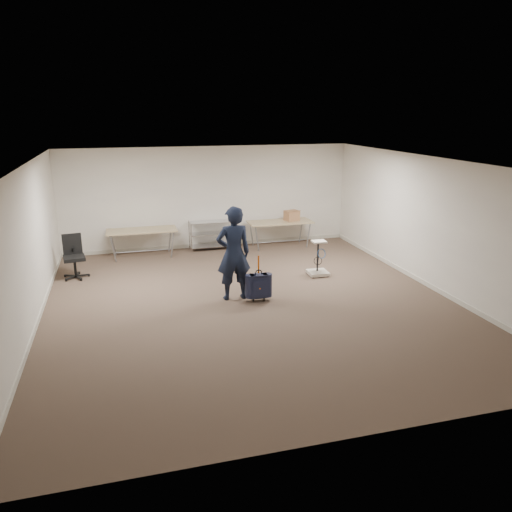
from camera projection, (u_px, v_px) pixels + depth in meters
name	position (u px, v px, depth m)	size (l,w,h in m)	color
ground	(251.00, 303.00, 10.05)	(9.00, 9.00, 0.00)	#46372A
room_shell	(235.00, 279.00, 11.31)	(8.00, 9.00, 9.00)	white
folding_table_left	(142.00, 232.00, 13.03)	(1.80, 0.75, 0.73)	tan
folding_table_right	(280.00, 223.00, 14.00)	(1.80, 0.75, 0.73)	tan
wire_shelf	(212.00, 234.00, 13.81)	(1.22, 0.47, 0.80)	silver
person	(234.00, 253.00, 10.01)	(0.70, 0.46, 1.93)	black
suitcase	(259.00, 286.00, 10.05)	(0.36, 0.22, 0.95)	black
office_chair	(75.00, 265.00, 11.49)	(0.61, 0.61, 1.00)	black
equipment_cart	(318.00, 266.00, 11.68)	(0.47, 0.47, 0.83)	beige
cardboard_box	(292.00, 216.00, 14.06)	(0.38, 0.28, 0.28)	#A3774C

